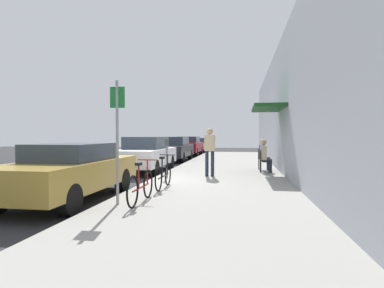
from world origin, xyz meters
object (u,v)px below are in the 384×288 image
parked_car_3 (189,146)px  street_sign (117,132)px  seated_patron_0 (265,155)px  pedestrian_standing (210,148)px  bicycle_1 (164,175)px  cafe_chair_1 (262,158)px  parked_car_0 (70,170)px  bicycle_0 (141,186)px  seated_patron_1 (264,153)px  parked_car_4 (198,144)px  cafe_chair_0 (264,160)px  parked_car_2 (174,149)px  parked_car_1 (146,154)px  parking_meter (167,155)px

parked_car_3 → street_sign: street_sign is taller
seated_patron_0 → pedestrian_standing: size_ratio=0.76×
street_sign → bicycle_1: (0.47, 2.08, -1.16)m
pedestrian_standing → cafe_chair_1: bearing=50.9°
parked_car_0 → bicycle_0: size_ratio=2.57×
bicycle_0 → seated_patron_0: seated_patron_0 is taller
seated_patron_1 → parked_car_4: bearing=106.9°
seated_patron_0 → parked_car_3: bearing=113.1°
cafe_chair_0 → parked_car_2: bearing=128.5°
parked_car_0 → parked_car_4: size_ratio=1.00×
parked_car_2 → parked_car_3: bearing=90.0°
parked_car_1 → seated_patron_1: size_ratio=3.41×
parked_car_1 → cafe_chair_0: bearing=-5.9°
bicycle_1 → street_sign: bearing=-102.8°
parked_car_2 → cafe_chair_0: parked_car_2 is taller
parking_meter → cafe_chair_1: (3.39, 2.95, -0.26)m
parked_car_1 → street_sign: street_sign is taller
cafe_chair_1 → pedestrian_standing: pedestrian_standing is taller
parking_meter → cafe_chair_1: 4.50m
seated_patron_0 → cafe_chair_1: size_ratio=1.48×
parked_car_0 → street_sign: 1.91m
parking_meter → cafe_chair_0: (3.39, 2.05, -0.26)m
parked_car_0 → parked_car_1: parked_car_1 is taller
parked_car_4 → parking_meter: size_ratio=3.33×
pedestrian_standing → parked_car_4: bearing=99.0°
cafe_chair_1 → parked_car_2: bearing=132.9°
parked_car_3 → street_sign: size_ratio=1.69×
parked_car_4 → seated_patron_1: 17.18m
parked_car_2 → seated_patron_0: bearing=-51.2°
parked_car_2 → bicycle_0: size_ratio=2.57×
parked_car_2 → seated_patron_1: size_ratio=3.41×
parking_meter → cafe_chair_1: bearing=41.0°
street_sign → cafe_chair_0: 7.22m
parked_car_3 → parking_meter: bearing=-83.6°
parked_car_1 → parked_car_4: parked_car_1 is taller
parked_car_2 → seated_patron_0: size_ratio=3.41×
parked_car_4 → street_sign: bearing=-86.4°
seated_patron_0 → pedestrian_standing: (-2.02, -1.52, 0.30)m
parked_car_1 → street_sign: size_ratio=1.69×
parked_car_2 → parked_car_4: (0.00, 11.12, -0.06)m
bicycle_0 → parked_car_3: bearing=96.2°
cafe_chair_0 → seated_patron_0: bearing=-0.3°
street_sign → pedestrian_standing: street_sign is taller
street_sign → pedestrian_standing: 5.00m
cafe_chair_0 → cafe_chair_1: 0.90m
parked_car_3 → cafe_chair_0: parked_car_3 is taller
parking_meter → bicycle_0: bearing=-84.4°
parked_car_2 → bicycle_1: (1.97, -10.41, -0.28)m
parked_car_0 → seated_patron_1: bearing=52.1°
bicycle_0 → cafe_chair_1: (3.00, 6.96, 0.14)m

